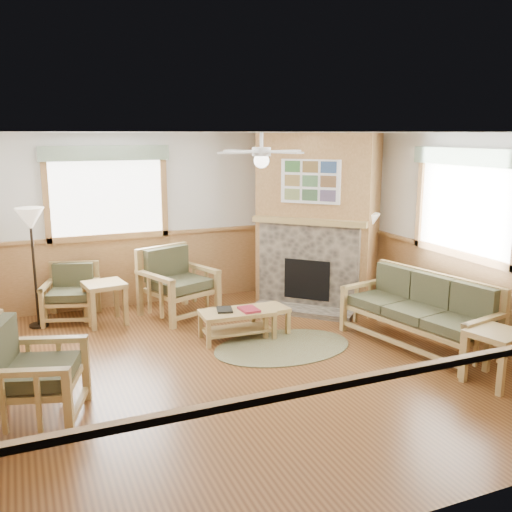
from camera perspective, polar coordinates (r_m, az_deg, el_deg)
name	(u,v)px	position (r m, az deg, el deg)	size (l,w,h in m)	color
floor	(248,365)	(6.89, -0.81, -10.87)	(6.00, 6.00, 0.01)	brown
ceiling	(247,132)	(6.34, -0.89, 12.26)	(6.00, 6.00, 0.01)	white
wall_back	(178,218)	(9.28, -7.84, 3.77)	(6.00, 0.02, 2.70)	silver
wall_front	(418,340)	(3.96, 15.85, -8.10)	(6.00, 0.02, 2.70)	silver
wall_right	(455,236)	(8.08, 19.30, 1.94)	(0.02, 6.00, 2.70)	silver
wainscot	(248,321)	(6.69, -0.83, -6.49)	(6.00, 6.00, 1.10)	#A07241
fireplace	(318,219)	(9.17, 6.24, 3.71)	(2.20, 2.20, 2.70)	#A07241
window_back	(104,144)	(8.93, -14.94, 10.75)	(1.90, 0.16, 1.50)	white
window_right	(471,146)	(7.79, 20.69, 10.23)	(0.16, 1.90, 1.50)	white
ceiling_fan	(261,136)	(6.73, 0.55, 11.92)	(1.24, 1.24, 0.36)	white
sofa	(418,312)	(7.60, 15.85, -5.38)	(0.82, 1.99, 0.92)	#A3844C
armchair_back_left	(71,293)	(8.75, -18.04, -3.56)	(0.72, 0.72, 0.81)	#A3844C
armchair_back_right	(178,283)	(8.56, -7.77, -2.70)	(0.91, 0.91, 1.02)	#A3844C
armchair_left	(33,372)	(5.86, -21.43, -10.74)	(0.88, 0.88, 0.99)	#A3844C
coffee_table	(237,325)	(7.65, -1.90, -6.88)	(0.97, 0.48, 0.39)	#A3844C
end_table_chairs	(105,303)	(8.48, -14.86, -4.58)	(0.55, 0.52, 0.61)	#A3844C
end_table_sofa	(494,357)	(6.82, 22.73, -9.32)	(0.54, 0.52, 0.60)	#A3844C
footstool	(270,320)	(7.87, 1.41, -6.38)	(0.43, 0.43, 0.37)	#A3844C
braided_rug	(283,347)	(7.41, 2.68, -9.07)	(1.81, 1.81, 0.01)	brown
floor_lamp_left	(34,268)	(8.52, -21.29, -1.12)	(0.39, 0.39, 1.71)	black
floor_lamp_right	(367,261)	(8.98, 11.03, -0.51)	(0.34, 0.34, 1.51)	black
book_red	(249,308)	(7.59, -0.71, -5.25)	(0.22, 0.30, 0.03)	maroon
book_dark	(225,309)	(7.59, -3.16, -5.30)	(0.20, 0.27, 0.03)	black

